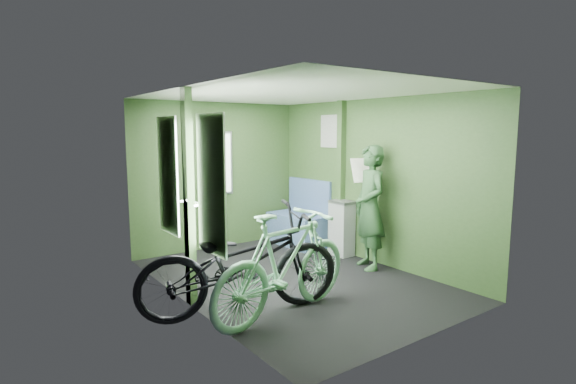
% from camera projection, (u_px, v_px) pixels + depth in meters
% --- Properties ---
extents(room, '(4.00, 4.02, 2.31)m').
position_uv_depth(room, '(288.00, 166.00, 5.47)').
color(room, black).
rests_on(room, ground).
extents(bicycle_black, '(2.23, 1.34, 1.17)m').
position_uv_depth(bicycle_black, '(242.00, 315.00, 4.55)').
color(bicycle_black, black).
rests_on(bicycle_black, ground).
extents(bicycle_mint, '(1.89, 0.88, 1.13)m').
position_uv_depth(bicycle_mint, '(285.00, 317.00, 4.51)').
color(bicycle_mint, '#88CDA6').
rests_on(bicycle_mint, ground).
extents(passenger, '(0.59, 0.77, 1.67)m').
position_uv_depth(passenger, '(370.00, 207.00, 6.02)').
color(passenger, '#294B2A').
rests_on(passenger, ground).
extents(waste_box, '(0.24, 0.34, 0.83)m').
position_uv_depth(waste_box, '(342.00, 228.00, 6.71)').
color(waste_box, gray).
rests_on(waste_box, ground).
extents(bench_seat, '(0.61, 1.03, 1.06)m').
position_uv_depth(bench_seat, '(299.00, 225.00, 7.38)').
color(bench_seat, navy).
rests_on(bench_seat, ground).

